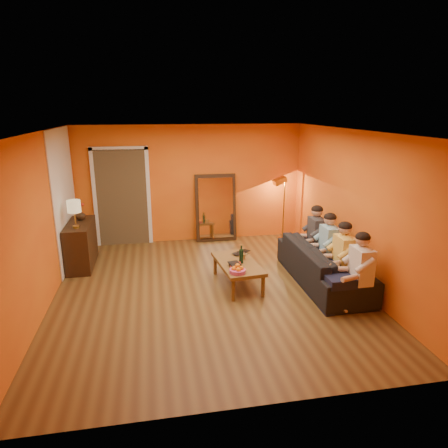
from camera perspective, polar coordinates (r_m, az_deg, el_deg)
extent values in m
cube|color=brown|center=(6.77, -2.18, -9.49)|extent=(5.00, 5.50, 0.00)
cube|color=white|center=(6.10, -2.45, 13.06)|extent=(5.00, 5.50, 0.00)
cube|color=orange|center=(8.98, -4.81, 5.71)|extent=(5.00, 0.00, 2.60)
cube|color=orange|center=(6.47, -24.79, 0.05)|extent=(0.00, 5.50, 2.60)
cube|color=orange|center=(7.10, 18.12, 2.09)|extent=(0.00, 5.50, 2.60)
cube|color=white|center=(8.13, -21.81, 3.46)|extent=(0.02, 1.90, 2.58)
cube|color=#3F2D19|center=(9.09, -14.29, 3.78)|extent=(1.06, 0.30, 2.10)
cube|color=white|center=(9.03, -17.95, 3.41)|extent=(0.08, 0.06, 2.20)
cube|color=white|center=(8.95, -10.69, 3.81)|extent=(0.08, 0.06, 2.20)
cube|color=white|center=(8.81, -14.83, 10.42)|extent=(1.22, 0.06, 0.08)
cube|color=#331E11|center=(9.05, -1.18, 2.34)|extent=(0.92, 0.27, 1.51)
cube|color=white|center=(9.01, -1.14, 2.28)|extent=(0.78, 0.21, 1.35)
cube|color=#331E11|center=(8.12, -19.73, -2.77)|extent=(0.44, 1.18, 0.85)
imported|color=black|center=(7.15, 13.97, -5.60)|extent=(2.31, 0.90, 0.68)
cylinder|color=black|center=(6.72, 2.48, -4.35)|extent=(0.07, 0.07, 0.31)
imported|color=#B27F3F|center=(6.93, 2.73, -4.64)|extent=(0.11, 0.11, 0.10)
imported|color=black|center=(7.16, 2.78, -4.22)|extent=(0.42, 0.39, 0.03)
imported|color=#331E11|center=(6.59, 0.80, -6.10)|extent=(0.19, 0.25, 0.02)
imported|color=#AD2613|center=(6.60, 0.87, -5.89)|extent=(0.21, 0.27, 0.02)
imported|color=black|center=(6.57, 0.81, -5.80)|extent=(0.21, 0.25, 0.02)
imported|color=#331E11|center=(8.21, -19.82, 1.26)|extent=(0.19, 0.19, 0.20)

